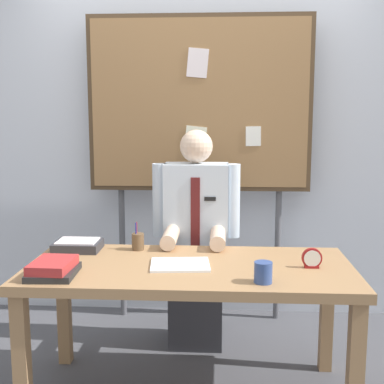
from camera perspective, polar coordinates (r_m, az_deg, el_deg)
name	(u,v)px	position (r m, az deg, el deg)	size (l,w,h in m)	color
back_wall	(201,133)	(3.78, 0.96, 6.61)	(6.40, 0.08, 2.70)	silver
desk	(190,281)	(2.67, -0.25, -9.92)	(1.67, 0.77, 0.72)	#9E754C
person	(196,247)	(3.27, 0.46, -6.19)	(0.55, 0.56, 1.39)	#2D2D33
bulletin_board	(199,108)	(3.58, 0.83, 9.43)	(1.55, 0.09, 2.16)	#4C3823
book_stack	(53,268)	(2.56, -15.29, -8.26)	(0.23, 0.27, 0.08)	#262626
open_notebook	(180,265)	(2.63, -1.33, -8.13)	(0.30, 0.24, 0.01)	white
desk_clock	(312,259)	(2.66, 13.27, -7.31)	(0.10, 0.04, 0.10)	maroon
coffee_mug	(263,272)	(2.39, 7.96, -8.90)	(0.08, 0.08, 0.10)	#334C8C
pen_holder	(138,241)	(2.93, -6.07, -5.52)	(0.07, 0.07, 0.16)	brown
paper_tray	(78,245)	(2.98, -12.66, -5.84)	(0.26, 0.20, 0.06)	#333338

